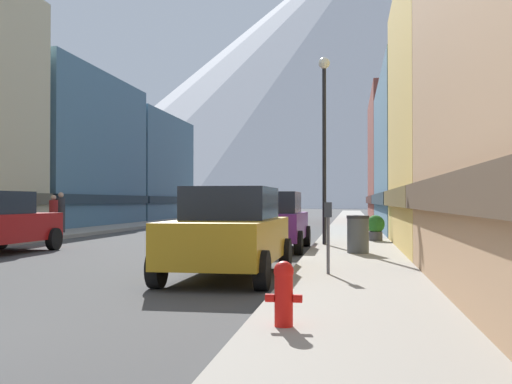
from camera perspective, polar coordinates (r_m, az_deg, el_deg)
sidewalk_left at (r=41.66m, az=-8.60°, el=-2.80°), size 2.50×100.00×0.15m
sidewalk_right at (r=39.77m, az=8.88°, el=-2.89°), size 2.50×100.00×0.15m
storefront_left_2 at (r=37.64m, az=-17.98°, el=3.38°), size 6.76×12.85×8.81m
storefront_left_3 at (r=49.58m, az=-11.48°, el=1.98°), size 7.23×12.31×8.17m
storefront_right_2 at (r=30.39m, az=19.86°, el=3.00°), size 9.33×13.23×7.30m
storefront_right_3 at (r=43.58m, az=15.26°, el=2.76°), size 7.50×12.92×8.76m
car_right_0 at (r=12.19m, az=-2.46°, el=-3.67°), size 2.11×4.42×1.78m
car_right_1 at (r=18.91m, az=1.56°, el=-2.67°), size 2.06×4.40×1.78m
car_driving_0 at (r=47.80m, az=-0.60°, el=-1.57°), size 2.06×4.40×1.78m
car_driving_1 at (r=36.49m, az=-3.54°, el=-1.79°), size 2.06×4.40×1.78m
fire_hydrant_near at (r=6.73m, az=2.58°, el=-9.17°), size 0.40×0.22×0.70m
parking_meter_near at (r=11.53m, az=6.68°, el=-3.26°), size 0.14×0.10×1.33m
trash_bin_right at (r=16.28m, az=9.41°, el=-3.86°), size 0.59×0.59×0.98m
potted_plant_0 at (r=21.44m, az=10.99°, el=-3.19°), size 0.62×0.62×0.87m
pedestrian_0 at (r=27.40m, az=-18.21°, el=-2.08°), size 0.36×0.36×1.62m
pedestrian_1 at (r=27.99m, az=-17.59°, el=-1.93°), size 0.36×0.36×1.74m
streetlamp_right at (r=19.53m, az=6.33°, el=6.47°), size 0.36×0.36×5.86m
mountain_backdrop at (r=272.50m, az=13.02°, el=12.19°), size 290.58×290.58×125.81m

